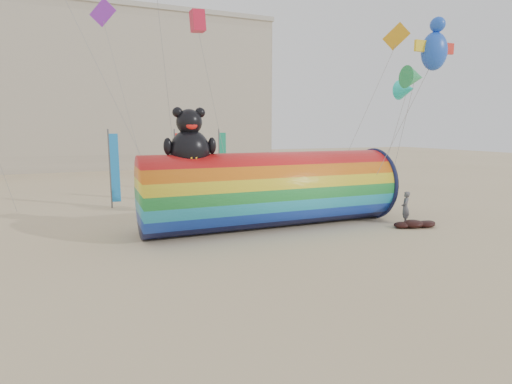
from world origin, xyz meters
name	(u,v)px	position (x,y,z in m)	size (l,w,h in m)	color
ground	(258,255)	(0.00, 0.00, 0.00)	(160.00, 160.00, 0.00)	#CCB58C
hotel_building	(42,90)	(-12.00, 45.95, 10.31)	(60.40, 15.40, 20.60)	#B7AD99
windsock_assembly	(271,188)	(2.51, 4.37, 2.10)	(13.71, 4.18, 6.32)	red
kite_handler	(405,208)	(9.65, 2.08, 0.90)	(0.66, 0.43, 1.80)	#54565C
fabric_bundle	(415,224)	(9.61, 1.22, 0.17)	(2.62, 1.35, 0.41)	#330E09
festival_banners	(175,164)	(-0.63, 14.39, 2.64)	(9.26, 3.93, 5.20)	#59595E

